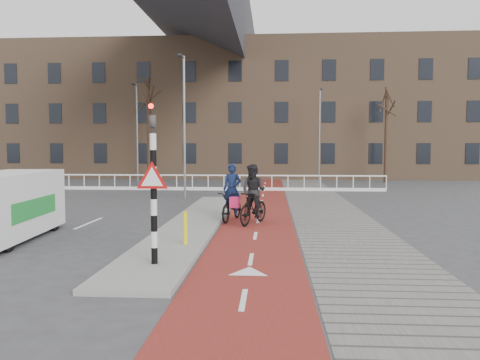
{
  "coord_description": "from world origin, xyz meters",
  "views": [
    {
      "loc": [
        1.99,
        -12.07,
        2.7
      ],
      "look_at": [
        0.83,
        5.0,
        1.5
      ],
      "focal_mm": 35.0,
      "sensor_mm": 36.0,
      "label": 1
    }
  ],
  "objects": [
    {
      "name": "streetlight_near",
      "position": [
        -2.61,
        12.39,
        3.73
      ],
      "size": [
        0.12,
        0.12,
        7.45
      ],
      "primitive_type": "cylinder",
      "color": "slate",
      "rests_on": "ground"
    },
    {
      "name": "streetlight_left",
      "position": [
        -8.47,
        23.8,
        3.79
      ],
      "size": [
        0.12,
        0.12,
        7.58
      ],
      "primitive_type": "cylinder",
      "color": "slate",
      "rests_on": "ground"
    },
    {
      "name": "railing",
      "position": [
        -5.0,
        17.0,
        0.31
      ],
      "size": [
        28.0,
        0.1,
        0.99
      ],
      "color": "silver",
      "rests_on": "ground"
    },
    {
      "name": "streetlight_right",
      "position": [
        5.65,
        24.39,
        3.59
      ],
      "size": [
        0.12,
        0.12,
        7.17
      ],
      "primitive_type": "cylinder",
      "color": "slate",
      "rests_on": "ground"
    },
    {
      "name": "curb_island",
      "position": [
        -0.7,
        4.0,
        0.06
      ],
      "size": [
        1.8,
        16.0,
        0.12
      ],
      "primitive_type": "cube",
      "color": "gray",
      "rests_on": "ground"
    },
    {
      "name": "bike_lane",
      "position": [
        1.5,
        10.0,
        0.01
      ],
      "size": [
        2.5,
        60.0,
        0.01
      ],
      "primitive_type": "cube",
      "color": "maroon",
      "rests_on": "ground"
    },
    {
      "name": "tree_right",
      "position": [
        10.74,
        24.57,
        3.53
      ],
      "size": [
        0.25,
        0.25,
        7.05
      ],
      "primitive_type": "cylinder",
      "color": "black",
      "rests_on": "ground"
    },
    {
      "name": "bollard",
      "position": [
        -0.3,
        0.12,
        0.55
      ],
      "size": [
        0.12,
        0.12,
        0.87
      ],
      "primitive_type": "cylinder",
      "color": "yellow",
      "rests_on": "curb_island"
    },
    {
      "name": "cyclist_near",
      "position": [
        0.55,
        4.85,
        0.71
      ],
      "size": [
        1.16,
        2.14,
        2.1
      ],
      "rotation": [
        0.0,
        0.0,
        -0.23
      ],
      "color": "black",
      "rests_on": "bike_lane"
    },
    {
      "name": "cyclist_far",
      "position": [
        1.36,
        4.15,
        0.88
      ],
      "size": [
        1.33,
        2.03,
        2.1
      ],
      "rotation": [
        0.0,
        0.0,
        -0.43
      ],
      "color": "black",
      "rests_on": "bike_lane"
    },
    {
      "name": "tree_mid",
      "position": [
        -7.86,
        24.9,
        4.1
      ],
      "size": [
        0.3,
        0.3,
        8.19
      ],
      "primitive_type": "cylinder",
      "color": "black",
      "rests_on": "ground"
    },
    {
      "name": "sidewalk",
      "position": [
        4.3,
        10.0,
        0.01
      ],
      "size": [
        3.0,
        60.0,
        0.01
      ],
      "primitive_type": "cube",
      "color": "slate",
      "rests_on": "ground"
    },
    {
      "name": "townhouse_row",
      "position": [
        -3.0,
        32.0,
        7.81
      ],
      "size": [
        46.0,
        10.0,
        15.9
      ],
      "color": "#7F6047",
      "rests_on": "ground"
    },
    {
      "name": "van",
      "position": [
        -5.74,
        0.87,
        1.03
      ],
      "size": [
        2.18,
        4.7,
        1.96
      ],
      "rotation": [
        0.0,
        0.0,
        0.08
      ],
      "color": "silver",
      "rests_on": "ground"
    },
    {
      "name": "ground",
      "position": [
        0.0,
        0.0,
        0.0
      ],
      "size": [
        120.0,
        120.0,
        0.0
      ],
      "primitive_type": "plane",
      "color": "#38383A",
      "rests_on": "ground"
    },
    {
      "name": "traffic_signal",
      "position": [
        -0.6,
        -2.02,
        1.99
      ],
      "size": [
        0.8,
        0.8,
        3.68
      ],
      "color": "black",
      "rests_on": "curb_island"
    }
  ]
}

